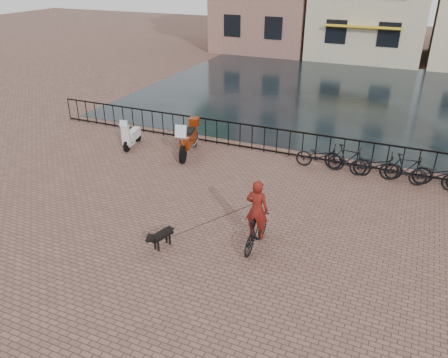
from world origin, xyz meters
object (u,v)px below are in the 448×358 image
at_px(cyclist, 257,218).
at_px(scooter, 132,131).
at_px(dog, 162,237).
at_px(motorcycle, 188,136).

relative_size(cyclist, scooter, 1.51).
relative_size(dog, motorcycle, 0.41).
bearing_deg(motorcycle, scooter, 171.93).
height_order(cyclist, scooter, cyclist).
relative_size(motorcycle, scooter, 1.49).
height_order(cyclist, dog, cyclist).
bearing_deg(cyclist, motorcycle, -45.57).
bearing_deg(scooter, cyclist, -44.23).
height_order(cyclist, motorcycle, cyclist).
xyz_separation_m(motorcycle, scooter, (-2.44, -0.18, -0.10)).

